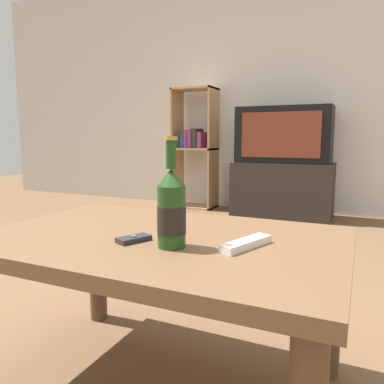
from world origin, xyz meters
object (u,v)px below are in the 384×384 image
tv_stand (282,189)px  remote_control (246,244)px  beer_bottle (171,209)px  cell_phone (134,239)px  television (284,135)px  bookshelf (194,146)px

tv_stand → remote_control: bearing=-80.9°
tv_stand → beer_bottle: bearing=-84.7°
cell_phone → beer_bottle: bearing=22.9°
television → cell_phone: (0.14, -2.82, -0.30)m
bookshelf → television: bearing=-4.4°
beer_bottle → remote_control: bearing=23.3°
television → remote_control: television is taller
beer_bottle → bookshelf: bearing=113.2°
beer_bottle → cell_phone: 0.15m
tv_stand → bookshelf: bearing=175.8°
beer_bottle → cell_phone: size_ratio=2.79×
tv_stand → cell_phone: tv_stand is taller
cell_phone → bookshelf: bearing=135.4°
bookshelf → remote_control: (1.42, -2.83, -0.18)m
bookshelf → beer_bottle: 3.16m
tv_stand → television: size_ratio=1.08×
bookshelf → beer_bottle: size_ratio=4.50×
beer_bottle → cell_phone: (-0.12, 0.00, -0.09)m
cell_phone → remote_control: (0.30, 0.07, 0.00)m
tv_stand → television: (0.00, -0.00, 0.53)m
remote_control → cell_phone: bearing=-145.6°
beer_bottle → remote_control: (0.18, 0.08, -0.09)m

